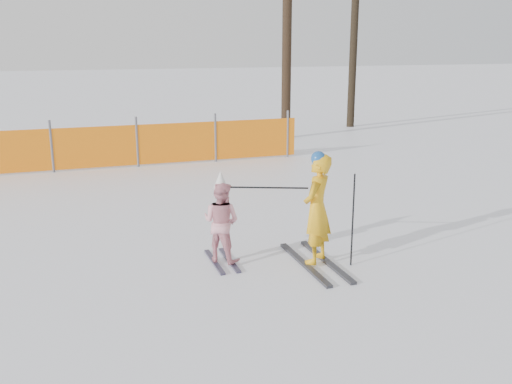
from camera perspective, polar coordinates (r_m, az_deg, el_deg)
ground at (r=7.80m, az=1.17°, el=-8.01°), size 120.00×120.00×0.00m
adult at (r=7.86m, az=6.11°, el=-1.77°), size 0.66×1.65×1.61m
child at (r=7.95m, az=-3.49°, el=-2.92°), size 0.70×0.95×1.33m
ski_poles at (r=7.83m, az=5.93°, el=-1.37°), size 1.58×0.66×1.31m
tree_trunks at (r=19.39m, az=5.80°, el=14.53°), size 3.47×1.90×6.61m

